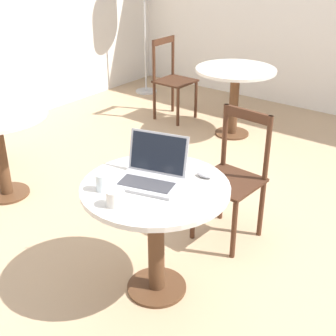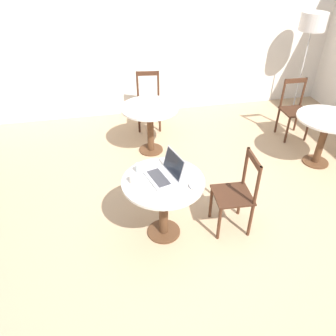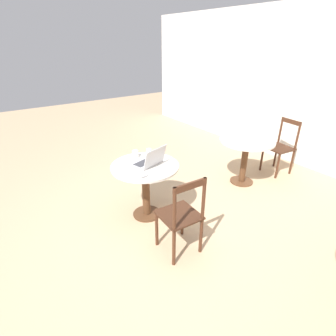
{
  "view_description": "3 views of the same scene",
  "coord_description": "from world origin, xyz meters",
  "px_view_note": "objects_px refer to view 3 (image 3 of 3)",
  "views": [
    {
      "loc": [
        -2.28,
        -1.36,
        1.98
      ],
      "look_at": [
        -0.19,
        0.24,
        0.65
      ],
      "focal_mm": 50.0,
      "sensor_mm": 36.0,
      "label": 1
    },
    {
      "loc": [
        -1.02,
        -2.47,
        2.71
      ],
      "look_at": [
        -0.42,
        0.38,
        0.65
      ],
      "focal_mm": 35.0,
      "sensor_mm": 36.0,
      "label": 2
    },
    {
      "loc": [
        1.97,
        -1.38,
        2.1
      ],
      "look_at": [
        -0.4,
        0.32,
        0.67
      ],
      "focal_mm": 28.0,
      "sensor_mm": 36.0,
      "label": 3
    }
  ],
  "objects_px": {
    "chair_near_right": "(181,217)",
    "laptop": "(149,161)",
    "cafe_table_far": "(246,149)",
    "chair_far_back": "(281,147)",
    "mouse": "(144,175)",
    "drinking_glass": "(149,152)",
    "cafe_table_near": "(145,176)",
    "mug": "(135,154)"
  },
  "relations": [
    {
      "from": "cafe_table_far",
      "to": "mouse",
      "type": "bearing_deg",
      "value": -86.78
    },
    {
      "from": "chair_far_back",
      "to": "mouse",
      "type": "distance_m",
      "value": 2.72
    },
    {
      "from": "chair_near_right",
      "to": "chair_far_back",
      "type": "height_order",
      "value": "same"
    },
    {
      "from": "chair_far_back",
      "to": "cafe_table_near",
      "type": "bearing_deg",
      "value": -95.61
    },
    {
      "from": "laptop",
      "to": "mouse",
      "type": "xyz_separation_m",
      "value": [
        0.23,
        -0.21,
        -0.03
      ]
    },
    {
      "from": "cafe_table_near",
      "to": "mug",
      "type": "bearing_deg",
      "value": 173.41
    },
    {
      "from": "mouse",
      "to": "drinking_glass",
      "type": "relative_size",
      "value": 1.05
    },
    {
      "from": "mouse",
      "to": "mug",
      "type": "xyz_separation_m",
      "value": [
        -0.54,
        0.19,
        0.03
      ]
    },
    {
      "from": "mug",
      "to": "chair_far_back",
      "type": "bearing_deg",
      "value": 77.86
    },
    {
      "from": "cafe_table_near",
      "to": "mouse",
      "type": "relative_size",
      "value": 8.35
    },
    {
      "from": "mug",
      "to": "drinking_glass",
      "type": "distance_m",
      "value": 0.18
    },
    {
      "from": "laptop",
      "to": "mug",
      "type": "bearing_deg",
      "value": -177.23
    },
    {
      "from": "chair_far_back",
      "to": "laptop",
      "type": "distance_m",
      "value": 2.53
    },
    {
      "from": "chair_near_right",
      "to": "laptop",
      "type": "relative_size",
      "value": 2.2
    },
    {
      "from": "chair_near_right",
      "to": "mug",
      "type": "distance_m",
      "value": 1.13
    },
    {
      "from": "cafe_table_near",
      "to": "mouse",
      "type": "distance_m",
      "value": 0.34
    },
    {
      "from": "chair_near_right",
      "to": "chair_far_back",
      "type": "relative_size",
      "value": 1.0
    },
    {
      "from": "chair_near_right",
      "to": "mug",
      "type": "height_order",
      "value": "chair_near_right"
    },
    {
      "from": "laptop",
      "to": "cafe_table_near",
      "type": "bearing_deg",
      "value": -116.74
    },
    {
      "from": "cafe_table_far",
      "to": "cafe_table_near",
      "type": "bearing_deg",
      "value": -94.74
    },
    {
      "from": "cafe_table_far",
      "to": "mug",
      "type": "relative_size",
      "value": 7.08
    },
    {
      "from": "chair_far_back",
      "to": "laptop",
      "type": "height_order",
      "value": "laptop"
    },
    {
      "from": "cafe_table_far",
      "to": "mug",
      "type": "bearing_deg",
      "value": -104.3
    },
    {
      "from": "chair_far_back",
      "to": "mug",
      "type": "height_order",
      "value": "chair_far_back"
    },
    {
      "from": "chair_near_right",
      "to": "drinking_glass",
      "type": "bearing_deg",
      "value": 166.29
    },
    {
      "from": "mouse",
      "to": "cafe_table_far",
      "type": "bearing_deg",
      "value": 93.22
    },
    {
      "from": "cafe_table_near",
      "to": "chair_near_right",
      "type": "relative_size",
      "value": 0.9
    },
    {
      "from": "chair_near_right",
      "to": "drinking_glass",
      "type": "distance_m",
      "value": 1.08
    },
    {
      "from": "cafe_table_near",
      "to": "laptop",
      "type": "height_order",
      "value": "laptop"
    },
    {
      "from": "chair_far_back",
      "to": "mouse",
      "type": "height_order",
      "value": "chair_far_back"
    },
    {
      "from": "cafe_table_near",
      "to": "drinking_glass",
      "type": "height_order",
      "value": "drinking_glass"
    },
    {
      "from": "cafe_table_far",
      "to": "drinking_glass",
      "type": "xyz_separation_m",
      "value": [
        -0.36,
        -1.54,
        0.2
      ]
    },
    {
      "from": "cafe_table_far",
      "to": "chair_near_right",
      "type": "xyz_separation_m",
      "value": [
        0.64,
        -1.79,
        -0.12
      ]
    },
    {
      "from": "chair_far_back",
      "to": "laptop",
      "type": "bearing_deg",
      "value": -95.16
    },
    {
      "from": "laptop",
      "to": "mouse",
      "type": "distance_m",
      "value": 0.31
    },
    {
      "from": "chair_far_back",
      "to": "laptop",
      "type": "relative_size",
      "value": 2.2
    },
    {
      "from": "laptop",
      "to": "chair_far_back",
      "type": "bearing_deg",
      "value": 84.84
    },
    {
      "from": "chair_near_right",
      "to": "laptop",
      "type": "xyz_separation_m",
      "value": [
        -0.76,
        0.1,
        0.32
      ]
    },
    {
      "from": "cafe_table_near",
      "to": "laptop",
      "type": "bearing_deg",
      "value": 63.26
    },
    {
      "from": "chair_near_right",
      "to": "laptop",
      "type": "bearing_deg",
      "value": 172.67
    },
    {
      "from": "cafe_table_near",
      "to": "chair_far_back",
      "type": "relative_size",
      "value": 0.9
    },
    {
      "from": "cafe_table_far",
      "to": "chair_far_back",
      "type": "distance_m",
      "value": 0.82
    }
  ]
}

